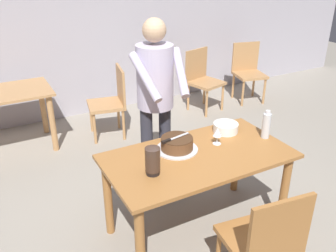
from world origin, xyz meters
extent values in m
plane|color=gray|center=(0.00, 0.00, 0.00)|extent=(14.00, 14.00, 0.00)
cube|color=#ADA8B2|center=(0.00, 2.98, 1.35)|extent=(10.00, 0.12, 2.70)
cube|color=#9E6633|center=(0.00, 0.00, 0.73)|extent=(1.48, 0.79, 0.03)
cylinder|color=#9E6633|center=(-0.66, -0.32, 0.36)|extent=(0.07, 0.07, 0.72)
cylinder|color=#9E6633|center=(0.66, -0.32, 0.36)|extent=(0.07, 0.07, 0.72)
cylinder|color=#9E6633|center=(-0.66, 0.32, 0.36)|extent=(0.07, 0.07, 0.72)
cylinder|color=#9E6633|center=(0.66, 0.32, 0.36)|extent=(0.07, 0.07, 0.72)
cylinder|color=silver|center=(-0.11, 0.15, 0.76)|extent=(0.34, 0.34, 0.01)
cylinder|color=brown|center=(-0.11, 0.15, 0.81)|extent=(0.26, 0.26, 0.09)
cylinder|color=#432A18|center=(-0.11, 0.15, 0.86)|extent=(0.25, 0.25, 0.01)
cube|color=silver|center=(-0.09, 0.15, 0.87)|extent=(0.20, 0.06, 0.00)
cube|color=black|center=(-0.22, 0.13, 0.87)|extent=(0.08, 0.04, 0.02)
cylinder|color=white|center=(0.43, 0.23, 0.76)|extent=(0.22, 0.22, 0.01)
cylinder|color=white|center=(0.43, 0.23, 0.77)|extent=(0.22, 0.22, 0.01)
cylinder|color=white|center=(0.43, 0.23, 0.78)|extent=(0.22, 0.22, 0.01)
cylinder|color=white|center=(0.43, 0.23, 0.79)|extent=(0.22, 0.22, 0.01)
cylinder|color=white|center=(0.43, 0.23, 0.80)|extent=(0.22, 0.22, 0.01)
cylinder|color=white|center=(0.43, 0.23, 0.81)|extent=(0.22, 0.22, 0.01)
cylinder|color=white|center=(0.43, 0.23, 0.81)|extent=(0.22, 0.22, 0.01)
cylinder|color=white|center=(0.43, 0.23, 0.82)|extent=(0.22, 0.22, 0.01)
cylinder|color=silver|center=(0.23, 0.08, 0.75)|extent=(0.07, 0.07, 0.00)
cylinder|color=silver|center=(0.23, 0.08, 0.79)|extent=(0.01, 0.01, 0.07)
cone|color=silver|center=(0.23, 0.08, 0.86)|extent=(0.08, 0.08, 0.07)
cylinder|color=silver|center=(0.67, -0.02, 0.86)|extent=(0.07, 0.07, 0.22)
cylinder|color=silver|center=(0.67, -0.02, 0.98)|extent=(0.04, 0.04, 0.03)
cylinder|color=black|center=(-0.44, -0.07, 0.77)|extent=(0.10, 0.10, 0.03)
cylinder|color=#3F2D23|center=(-0.44, -0.07, 0.87)|extent=(0.11, 0.11, 0.18)
cylinder|color=#2D2D38|center=(0.02, 0.61, 0.47)|extent=(0.11, 0.11, 0.95)
cylinder|color=#2D2D38|center=(-0.16, 0.62, 0.47)|extent=(0.11, 0.11, 0.95)
cylinder|color=#B7ADC6|center=(-0.07, 0.62, 1.23)|extent=(0.32, 0.32, 0.55)
sphere|color=tan|center=(-0.07, 0.62, 1.62)|extent=(0.20, 0.20, 0.20)
cylinder|color=#B7ADC6|center=(0.07, 0.42, 1.30)|extent=(0.19, 0.42, 0.34)
cylinder|color=#B7ADC6|center=(-0.24, 0.45, 1.30)|extent=(0.12, 0.42, 0.34)
cube|color=#9E6633|center=(0.04, -0.70, 0.43)|extent=(0.49, 0.49, 0.04)
cylinder|color=#9E6633|center=(0.24, -0.54, 0.21)|extent=(0.04, 0.04, 0.41)
cube|color=#9E6633|center=(0.01, -0.90, 0.68)|extent=(0.44, 0.08, 0.45)
cube|color=tan|center=(-1.17, 2.28, 0.72)|extent=(1.00, 0.70, 0.03)
cylinder|color=tan|center=(-0.74, 2.01, 0.35)|extent=(0.07, 0.07, 0.71)
cylinder|color=tan|center=(-0.74, 2.56, 0.35)|extent=(0.07, 0.07, 0.71)
cube|color=tan|center=(2.35, 2.17, 0.43)|extent=(0.53, 0.53, 0.04)
cylinder|color=tan|center=(2.49, 1.95, 0.21)|extent=(0.04, 0.04, 0.41)
cylinder|color=tan|center=(2.14, 2.04, 0.21)|extent=(0.04, 0.04, 0.41)
cylinder|color=tan|center=(2.57, 2.31, 0.21)|extent=(0.04, 0.04, 0.41)
cylinder|color=tan|center=(2.22, 2.39, 0.21)|extent=(0.04, 0.04, 0.41)
cube|color=tan|center=(2.40, 2.37, 0.68)|extent=(0.43, 0.13, 0.45)
cube|color=tan|center=(1.54, 2.18, 0.43)|extent=(0.54, 0.54, 0.04)
cylinder|color=tan|center=(1.76, 2.05, 0.21)|extent=(0.04, 0.04, 0.41)
cylinder|color=tan|center=(1.41, 1.95, 0.21)|extent=(0.04, 0.04, 0.41)
cylinder|color=tan|center=(1.67, 2.40, 0.21)|extent=(0.04, 0.04, 0.41)
cylinder|color=tan|center=(1.31, 2.30, 0.21)|extent=(0.04, 0.04, 0.41)
cube|color=tan|center=(1.48, 2.37, 0.68)|extent=(0.43, 0.14, 0.45)
cube|color=tan|center=(-0.05, 2.07, 0.43)|extent=(0.52, 0.52, 0.04)
cylinder|color=tan|center=(-0.26, 1.93, 0.21)|extent=(0.04, 0.04, 0.41)
cylinder|color=tan|center=(-0.19, 2.29, 0.21)|extent=(0.04, 0.04, 0.41)
cylinder|color=tan|center=(0.09, 1.86, 0.21)|extent=(0.04, 0.04, 0.41)
cylinder|color=tan|center=(0.16, 2.22, 0.21)|extent=(0.04, 0.04, 0.41)
cube|color=tan|center=(0.15, 2.04, 0.68)|extent=(0.11, 0.44, 0.45)
camera|label=1|loc=(-1.40, -2.10, 2.21)|focal=39.39mm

